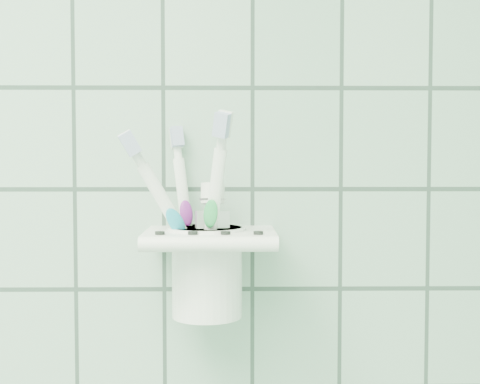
% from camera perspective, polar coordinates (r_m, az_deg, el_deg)
% --- Properties ---
extents(holder_bracket, '(0.13, 0.11, 0.04)m').
position_cam_1_polar(holder_bracket, '(0.69, -2.55, -4.05)').
color(holder_bracket, white).
rests_on(holder_bracket, wall_back).
extents(cup, '(0.08, 0.08, 0.09)m').
position_cam_1_polar(cup, '(0.70, -2.83, -6.50)').
color(cup, white).
rests_on(cup, holder_bracket).
extents(toothbrush_pink, '(0.10, 0.04, 0.20)m').
position_cam_1_polar(toothbrush_pink, '(0.69, -1.29, -1.30)').
color(toothbrush_pink, white).
rests_on(toothbrush_pink, cup).
extents(toothbrush_blue, '(0.04, 0.05, 0.19)m').
position_cam_1_polar(toothbrush_blue, '(0.69, -3.76, -1.91)').
color(toothbrush_blue, white).
rests_on(toothbrush_blue, cup).
extents(toothbrush_orange, '(0.04, 0.06, 0.21)m').
position_cam_1_polar(toothbrush_orange, '(0.69, -3.39, -1.31)').
color(toothbrush_orange, white).
rests_on(toothbrush_orange, cup).
extents(toothpaste_tube, '(0.04, 0.04, 0.13)m').
position_cam_1_polar(toothpaste_tube, '(0.68, -2.47, -3.94)').
color(toothpaste_tube, silver).
rests_on(toothpaste_tube, cup).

